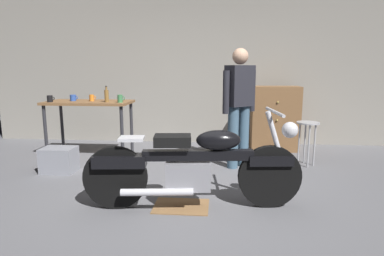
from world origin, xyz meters
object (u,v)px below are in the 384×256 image
Objects in this scene: motorcycle at (195,165)px; mug_green_speckled at (120,99)px; bottle at (107,96)px; storage_bin at (59,160)px; person_standing at (239,103)px; shop_stool at (307,132)px; wooden_dresser at (275,118)px; mug_blue_enamel at (73,98)px; mug_black_matte at (50,99)px; mug_orange_travel at (92,98)px.

mug_green_speckled reaches higher than motorcycle.
storage_bin is at bearing -126.75° from bottle.
mug_green_speckled is at bearing -42.89° from person_standing.
motorcycle is 19.01× the size of mug_green_speckled.
person_standing is at bearing -5.25° from bottle.
wooden_dresser is (-0.32, 0.93, 0.05)m from shop_stool.
mug_blue_enamel is at bearing 177.62° from shop_stool.
wooden_dresser is (0.68, 1.08, -0.38)m from person_standing.
motorcycle is 2.26m from bottle.
wooden_dresser is at bearing 108.92° from shop_stool.
mug_green_speckled reaches higher than mug_blue_enamel.
storage_bin is at bearing -27.99° from person_standing.
mug_orange_travel is at bearing 20.73° from mug_black_matte.
mug_green_speckled is 0.82m from mug_blue_enamel.
mug_green_speckled is (-2.42, -0.96, 0.41)m from wooden_dresser.
shop_stool is 3.28m from mug_orange_travel.
wooden_dresser is 2.83m from bottle.
mug_green_speckled is (0.50, -0.18, 0.01)m from mug_orange_travel.
bottle is at bearing -43.92° from person_standing.
storage_bin is at bearing -169.82° from shop_stool.
storage_bin is (-3.44, -0.62, -0.33)m from shop_stool.
mug_green_speckled is (-2.74, -0.03, 0.46)m from shop_stool.
person_standing is at bearing -171.07° from shop_stool.
storage_bin is 1.02m from mug_black_matte.
motorcycle is 21.01× the size of mug_orange_travel.
mug_blue_enamel is at bearing 132.85° from motorcycle.
mug_orange_travel is at bearing -165.08° from wooden_dresser.
mug_green_speckled reaches higher than mug_black_matte.
person_standing is 13.62× the size of mug_blue_enamel.
mug_black_matte is at bearing -174.12° from bottle.
motorcycle is at bearing -27.34° from storage_bin.
person_standing reaches higher than storage_bin.
person_standing is 14.48× the size of mug_black_matte.
motorcycle is 1.31× the size of person_standing.
mug_black_matte is at bearing 139.70° from motorcycle.
mug_blue_enamel reaches higher than shop_stool.
wooden_dresser reaches higher than motorcycle.
shop_stool is 1.45× the size of storage_bin.
bottle is (-1.96, 0.18, 0.07)m from person_standing.
bottle reaches higher than mug_black_matte.
wooden_dresser is 3.50m from storage_bin.
storage_bin is 4.23× the size of mug_orange_travel.
shop_stool is 0.58× the size of wooden_dresser.
mug_black_matte is at bearing -164.12° from wooden_dresser.
mug_blue_enamel is 0.60m from bottle.
mug_green_speckled is at bearing -179.41° from shop_stool.
wooden_dresser is at bearing 18.90° from bottle.
person_standing is 14.53× the size of mug_green_speckled.
mug_black_matte is 0.34m from mug_blue_enamel.
mug_green_speckled reaches higher than storage_bin.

